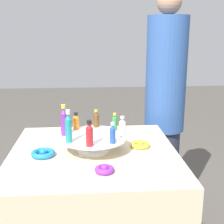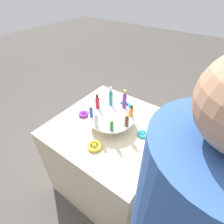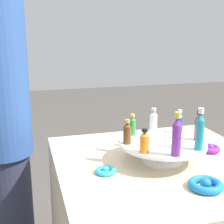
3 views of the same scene
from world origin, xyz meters
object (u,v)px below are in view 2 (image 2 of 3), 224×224
at_px(bottle_teal, 111,97).
at_px(ribbon_bow_teal, 143,134).
at_px(ribbon_bow_blue, 124,106).
at_px(display_stand, 111,118).
at_px(bottle_orange, 131,111).
at_px(bottle_red, 97,102).
at_px(bottle_green, 112,125).
at_px(ribbon_bow_gold, 95,146).
at_px(bottle_purple, 124,100).
at_px(ribbon_bow_purple, 84,114).
at_px(bottle_blue, 91,112).
at_px(bottle_clear, 96,121).
at_px(bottle_brown, 127,121).

height_order(bottle_teal, ribbon_bow_teal, bottle_teal).
xyz_separation_m(ribbon_bow_blue, ribbon_bow_teal, (0.28, -0.20, -0.00)).
relative_size(display_stand, bottle_orange, 3.78).
bearing_deg(bottle_red, bottle_green, -29.99).
relative_size(ribbon_bow_blue, ribbon_bow_teal, 1.50).
bearing_deg(bottle_teal, ribbon_bow_gold, -70.08).
xyz_separation_m(bottle_purple, bottle_orange, (0.09, -0.05, -0.03)).
distance_m(bottle_red, ribbon_bow_purple, 0.17).
bearing_deg(bottle_teal, bottle_orange, -7.49).
distance_m(ribbon_bow_blue, ribbon_bow_teal, 0.34).
xyz_separation_m(bottle_blue, bottle_green, (0.20, -0.03, -0.00)).
height_order(bottle_blue, ribbon_bow_blue, bottle_blue).
relative_size(bottle_teal, ribbon_bow_gold, 1.55).
xyz_separation_m(bottle_green, ribbon_bow_gold, (-0.04, -0.13, -0.11)).
distance_m(bottle_red, ribbon_bow_blue, 0.27).
xyz_separation_m(bottle_blue, bottle_clear, (0.09, -0.05, 0.00)).
bearing_deg(bottle_brown, ribbon_bow_purple, -176.53).
relative_size(bottle_purple, bottle_blue, 1.56).
height_order(bottle_teal, bottle_red, bottle_teal).
height_order(bottle_blue, ribbon_bow_gold, bottle_blue).
distance_m(bottle_purple, bottle_clear, 0.28).
bearing_deg(bottle_clear, ribbon_bow_blue, 93.47).
relative_size(bottle_purple, bottle_red, 1.29).
distance_m(bottle_blue, bottle_green, 0.20).
height_order(bottle_green, bottle_orange, same).
height_order(bottle_green, ribbon_bow_gold, bottle_green).
xyz_separation_m(bottle_purple, bottle_red, (-0.16, -0.12, -0.02)).
xyz_separation_m(bottle_brown, ribbon_bow_teal, (0.10, 0.06, -0.11)).
xyz_separation_m(bottle_teal, bottle_red, (-0.05, -0.09, -0.02)).
relative_size(display_stand, bottle_blue, 3.38).
bearing_deg(bottle_blue, bottle_clear, -29.99).
bearing_deg(bottle_teal, bottle_brown, -29.99).
bearing_deg(bottle_blue, bottle_teal, 82.51).
height_order(bottle_teal, bottle_brown, bottle_teal).
xyz_separation_m(display_stand, bottle_orange, (0.11, 0.09, 0.06)).
relative_size(bottle_purple, bottle_clear, 1.54).
relative_size(bottle_brown, ribbon_bow_teal, 1.23).
distance_m(bottle_red, bottle_brown, 0.28).
xyz_separation_m(bottle_clear, bottle_brown, (0.16, 0.12, -0.00)).
xyz_separation_m(bottle_purple, bottle_blue, (-0.13, -0.23, -0.03)).
height_order(bottle_green, ribbon_bow_blue, bottle_green).
distance_m(bottle_brown, ribbon_bow_purple, 0.39).
bearing_deg(ribbon_bow_blue, bottle_blue, -102.23).
bearing_deg(ribbon_bow_gold, bottle_orange, 77.77).
distance_m(bottle_purple, bottle_orange, 0.11).
xyz_separation_m(bottle_teal, bottle_blue, (-0.03, -0.20, -0.03)).
relative_size(bottle_clear, bottle_brown, 1.06).
distance_m(bottle_blue, ribbon_bow_teal, 0.39).
bearing_deg(display_stand, bottle_teal, 127.51).
bearing_deg(bottle_red, bottle_blue, -74.99).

